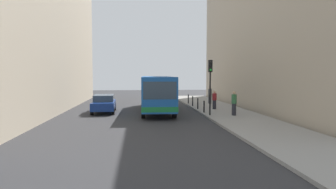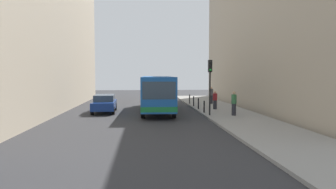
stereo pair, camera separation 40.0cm
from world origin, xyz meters
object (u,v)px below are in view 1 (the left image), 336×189
(bollard_farthest, at_px, (188,99))
(pedestrian_near_signal, at_px, (234,103))
(pedestrian_far_sidewalk, at_px, (210,95))
(bollard_near, at_px, (204,107))
(bollard_far, at_px, (193,101))
(traffic_light, at_px, (210,77))
(bollard_mid, at_px, (198,104))
(car_beside_bus, at_px, (104,103))
(pedestrian_mid_sidewalk, at_px, (214,100))
(bus, at_px, (157,92))

(bollard_farthest, xyz_separation_m, pedestrian_near_signal, (1.84, -9.59, 0.43))
(pedestrian_far_sidewalk, bearing_deg, bollard_near, -62.75)
(bollard_far, bearing_deg, pedestrian_near_signal, -75.34)
(traffic_light, bearing_deg, pedestrian_far_sidewalk, 76.66)
(bollard_mid, xyz_separation_m, bollard_farthest, (0.00, 5.12, 0.00))
(bollard_farthest, distance_m, pedestrian_far_sidewalk, 2.29)
(pedestrian_near_signal, relative_size, pedestrian_far_sidewalk, 1.02)
(car_beside_bus, height_order, bollard_far, car_beside_bus)
(bollard_farthest, distance_m, pedestrian_mid_sidewalk, 5.54)
(traffic_light, xyz_separation_m, pedestrian_far_sidewalk, (2.14, 9.05, -1.98))
(bollard_near, relative_size, bollard_farthest, 1.00)
(bollard_mid, bearing_deg, bollard_farthest, 90.00)
(bus, distance_m, car_beside_bus, 4.54)
(bollard_near, height_order, bollard_mid, same)
(bollard_far, bearing_deg, bollard_mid, -90.00)
(bollard_far, relative_size, pedestrian_near_signal, 0.53)
(traffic_light, bearing_deg, car_beside_bus, 156.21)
(car_beside_bus, xyz_separation_m, pedestrian_near_signal, (9.92, -3.91, 0.27))
(bollard_near, bearing_deg, bollard_mid, 90.00)
(bollard_near, bearing_deg, traffic_light, -86.44)
(car_beside_bus, distance_m, bollard_mid, 8.10)
(bollard_near, relative_size, bollard_far, 1.00)
(car_beside_bus, bearing_deg, bollard_near, 164.25)
(car_beside_bus, bearing_deg, bus, -179.17)
(bollard_farthest, bearing_deg, pedestrian_mid_sidewalk, -75.01)
(bollard_farthest, bearing_deg, bollard_near, -90.00)
(bus, bearing_deg, pedestrian_mid_sidewalk, -177.15)
(bollard_mid, bearing_deg, pedestrian_mid_sidewalk, -8.88)
(bollard_near, bearing_deg, bus, 148.77)
(car_beside_bus, xyz_separation_m, bollard_far, (8.08, 3.12, -0.16))
(bollard_near, distance_m, bollard_farthest, 7.68)
(bus, distance_m, bollard_farthest, 6.66)
(bollard_farthest, height_order, pedestrian_far_sidewalk, pedestrian_far_sidewalk)
(pedestrian_near_signal, bearing_deg, bus, 79.73)
(car_beside_bus, height_order, bollard_near, car_beside_bus)
(bollard_far, bearing_deg, traffic_light, -89.15)
(pedestrian_mid_sidewalk, xyz_separation_m, pedestrian_far_sidewalk, (0.81, 5.10, 0.09))
(bollard_mid, bearing_deg, car_beside_bus, -176.03)
(bollard_near, height_order, pedestrian_far_sidewalk, pedestrian_far_sidewalk)
(bus, relative_size, bollard_far, 11.66)
(car_beside_bus, xyz_separation_m, bollard_mid, (8.08, 0.56, -0.16))
(bollard_far, bearing_deg, bollard_farthest, 90.00)
(bus, xyz_separation_m, bollard_near, (3.64, -2.21, -1.10))
(bollard_farthest, bearing_deg, bus, -123.64)
(traffic_light, distance_m, bollard_far, 7.13)
(bollard_near, bearing_deg, pedestrian_far_sidewalk, 73.21)
(bus, relative_size, bollard_farthest, 11.66)
(bollard_mid, relative_size, pedestrian_mid_sidewalk, 0.60)
(car_beside_bus, distance_m, bollard_near, 8.32)
(pedestrian_near_signal, bearing_deg, traffic_light, 106.69)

